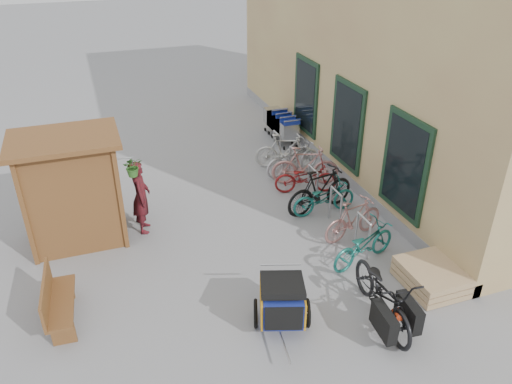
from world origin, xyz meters
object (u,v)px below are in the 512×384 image
object	(u,v)px
child_trailer	(282,300)
bike_3	(320,190)
bike_6	(293,158)
bike_1	(354,219)
bike_0	(364,244)
bike_2	(324,197)
bench	(56,301)
bike_4	(306,178)
kiosk	(66,176)
shopping_carts	(281,123)
pallet_stack	(431,277)
cargo_bike	(384,295)
bike_5	(305,166)
person_kiosk	(141,197)
bike_7	(285,151)

from	to	relation	value
child_trailer	bike_3	distance (m)	3.98
child_trailer	bike_6	bearing A→B (deg)	83.59
child_trailer	bike_1	xyz separation A→B (m)	(2.47, 1.97, -0.06)
bike_0	bike_2	distance (m)	2.03
bench	bike_4	bearing A→B (deg)	28.67
kiosk	shopping_carts	size ratio (longest dim) A/B	1.37
kiosk	pallet_stack	bearing A→B (deg)	-31.66
cargo_bike	kiosk	bearing A→B (deg)	144.14
kiosk	cargo_bike	bearing A→B (deg)	-41.46
bike_3	bike_4	bearing A→B (deg)	-14.99
cargo_bike	bike_5	world-z (taller)	cargo_bike
bench	bike_0	world-z (taller)	bench
kiosk	person_kiosk	bearing A→B (deg)	-2.74
child_trailer	bike_2	xyz separation A→B (m)	(2.34, 3.12, -0.11)
child_trailer	pallet_stack	bearing A→B (deg)	18.57
bike_4	bike_6	size ratio (longest dim) A/B	0.91
bike_2	bike_6	size ratio (longest dim) A/B	0.92
cargo_bike	bike_7	size ratio (longest dim) A/B	1.27
shopping_carts	cargo_bike	distance (m)	8.22
bench	bike_5	bearing A→B (deg)	31.11
child_trailer	bike_5	xyz separation A→B (m)	(2.53, 4.62, -0.00)
bike_6	bike_7	size ratio (longest dim) A/B	1.03
pallet_stack	bike_5	bearing A→B (deg)	96.57
bike_1	bike_7	world-z (taller)	bike_7
cargo_bike	bike_4	bearing A→B (deg)	87.48
bike_7	bike_0	bearing A→B (deg)	-163.01
shopping_carts	bike_4	bearing A→B (deg)	-101.56
pallet_stack	person_kiosk	world-z (taller)	person_kiosk
bike_2	bike_5	world-z (taller)	bike_5
bike_0	bike_1	world-z (taller)	bike_1
bench	bike_0	xyz separation A→B (m)	(5.83, -0.25, -0.03)
bench	cargo_bike	xyz separation A→B (m)	(5.30, -1.81, 0.07)
child_trailer	person_kiosk	distance (m)	4.21
pallet_stack	bike_7	world-z (taller)	bike_7
bike_6	bike_0	bearing A→B (deg)	163.00
person_kiosk	bike_6	world-z (taller)	person_kiosk
bike_1	bike_7	bearing A→B (deg)	-10.68
shopping_carts	bike_7	size ratio (longest dim) A/B	1.10
bike_0	bike_1	size ratio (longest dim) A/B	1.07
shopping_carts	bike_0	world-z (taller)	shopping_carts
bike_1	bike_2	world-z (taller)	bike_1
bike_3	bike_7	size ratio (longest dim) A/B	1.11
pallet_stack	bike_1	xyz separation A→B (m)	(-0.59, 1.97, 0.25)
person_kiosk	bike_7	size ratio (longest dim) A/B	1.02
bench	bike_0	size ratio (longest dim) A/B	0.88
bench	bike_6	xyz separation A→B (m)	(6.08, 3.96, -0.01)
bike_2	bike_4	bearing A→B (deg)	-1.80
kiosk	bike_4	size ratio (longest dim) A/B	1.58
bike_6	person_kiosk	bearing A→B (deg)	95.86
bike_0	bike_2	bearing A→B (deg)	-20.37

